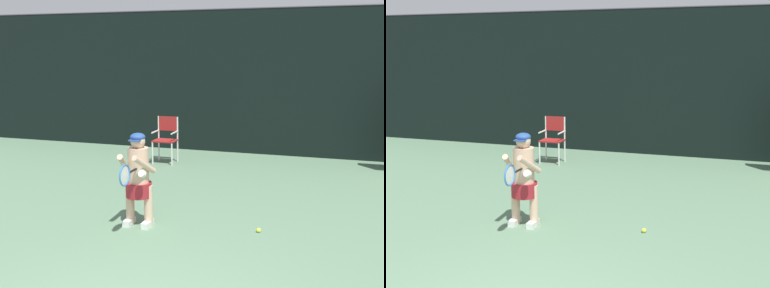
% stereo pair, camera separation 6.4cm
% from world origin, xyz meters
% --- Properties ---
extents(backdrop_screen, '(18.00, 0.12, 3.66)m').
position_xyz_m(backdrop_screen, '(0.00, 8.50, 1.81)').
color(backdrop_screen, black).
rests_on(backdrop_screen, ground).
extents(umpire_chair, '(0.52, 0.44, 1.08)m').
position_xyz_m(umpire_chair, '(-2.21, 6.87, 0.62)').
color(umpire_chair, white).
rests_on(umpire_chair, ground).
extents(water_bottle, '(0.07, 0.07, 0.27)m').
position_xyz_m(water_bottle, '(-2.75, 6.44, 0.12)').
color(water_bottle, '#3762BE').
rests_on(water_bottle, ground).
extents(tennis_player, '(0.53, 0.61, 1.41)m').
position_xyz_m(tennis_player, '(-1.13, 2.86, 0.75)').
color(tennis_player, white).
rests_on(tennis_player, ground).
extents(tennis_racket, '(0.03, 0.60, 0.31)m').
position_xyz_m(tennis_racket, '(-1.10, 2.36, 0.91)').
color(tennis_racket, black).
extents(tennis_ball_spare, '(0.07, 0.07, 0.07)m').
position_xyz_m(tennis_ball_spare, '(0.64, 3.10, 0.03)').
color(tennis_ball_spare, '#CCDB3D').
rests_on(tennis_ball_spare, ground).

